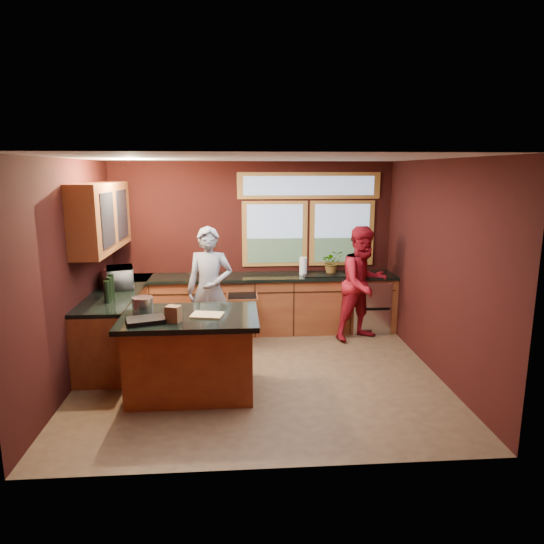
{
  "coord_description": "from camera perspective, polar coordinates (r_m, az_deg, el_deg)",
  "views": [
    {
      "loc": [
        -0.27,
        -5.79,
        2.56
      ],
      "look_at": [
        0.19,
        0.4,
        1.25
      ],
      "focal_mm": 32.0,
      "sensor_mm": 36.0,
      "label": 1
    }
  ],
  "objects": [
    {
      "name": "back_counter",
      "position": [
        7.79,
        -0.62,
        -3.73
      ],
      "size": [
        4.5,
        0.64,
        0.93
      ],
      "color": "maroon",
      "rests_on": "floor"
    },
    {
      "name": "potted_plant",
      "position": [
        7.83,
        7.11,
        1.18
      ],
      "size": [
        0.34,
        0.3,
        0.38
      ],
      "primitive_type": "imported",
      "color": "#999999",
      "rests_on": "back_counter"
    },
    {
      "name": "cutting_board",
      "position": [
        5.55,
        -7.64,
        -5.04
      ],
      "size": [
        0.39,
        0.32,
        0.02
      ],
      "primitive_type": "cube",
      "rotation": [
        0.0,
        0.0,
        -0.2
      ],
      "color": "tan",
      "rests_on": "island"
    },
    {
      "name": "island",
      "position": [
        5.77,
        -9.49,
        -9.44
      ],
      "size": [
        1.55,
        1.05,
        0.95
      ],
      "color": "maroon",
      "rests_on": "floor"
    },
    {
      "name": "black_tray",
      "position": [
        5.44,
        -14.65,
        -5.53
      ],
      "size": [
        0.47,
        0.39,
        0.05
      ],
      "primitive_type": "cube",
      "rotation": [
        0.0,
        0.0,
        0.3
      ],
      "color": "black",
      "rests_on": "island"
    },
    {
      "name": "paper_towel",
      "position": [
        7.71,
        3.69,
        0.71
      ],
      "size": [
        0.12,
        0.12,
        0.28
      ],
      "primitive_type": "cylinder",
      "color": "silver",
      "rests_on": "back_counter"
    },
    {
      "name": "stock_pot",
      "position": [
        5.82,
        -14.96,
        -3.74
      ],
      "size": [
        0.24,
        0.24,
        0.18
      ],
      "primitive_type": "cylinder",
      "color": "#B3B3B8",
      "rests_on": "island"
    },
    {
      "name": "room_shell",
      "position": [
        6.17,
        -7.26,
        4.69
      ],
      "size": [
        4.52,
        4.02,
        2.71
      ],
      "color": "black",
      "rests_on": "ground"
    },
    {
      "name": "floor",
      "position": [
        6.34,
        -1.45,
        -11.96
      ],
      "size": [
        4.5,
        4.5,
        0.0
      ],
      "primitive_type": "plane",
      "color": "brown",
      "rests_on": "ground"
    },
    {
      "name": "paper_bag",
      "position": [
        5.37,
        -11.53,
        -4.86
      ],
      "size": [
        0.18,
        0.16,
        0.18
      ],
      "primitive_type": "cube",
      "rotation": [
        0.0,
        0.0,
        -0.33
      ],
      "color": "brown",
      "rests_on": "island"
    },
    {
      "name": "microwave",
      "position": [
        7.18,
        -17.41,
        -0.61
      ],
      "size": [
        0.47,
        0.59,
        0.29
      ],
      "primitive_type": "imported",
      "rotation": [
        0.0,
        0.0,
        1.82
      ],
      "color": "#999999",
      "rests_on": "left_counter"
    },
    {
      "name": "person_grey",
      "position": [
        6.9,
        -7.33,
        -2.15
      ],
      "size": [
        0.71,
        0.52,
        1.8
      ],
      "primitive_type": "imported",
      "rotation": [
        0.0,
        0.0,
        -0.15
      ],
      "color": "slate",
      "rests_on": "floor"
    },
    {
      "name": "person_red",
      "position": [
        7.49,
        10.68,
        -1.35
      ],
      "size": [
        1.05,
        0.96,
        1.75
      ],
      "primitive_type": "imported",
      "rotation": [
        0.0,
        0.0,
        0.44
      ],
      "color": "maroon",
      "rests_on": "floor"
    },
    {
      "name": "left_counter",
      "position": [
        7.16,
        -17.68,
        -5.7
      ],
      "size": [
        0.64,
        2.3,
        0.93
      ],
      "color": "maroon",
      "rests_on": "floor"
    }
  ]
}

